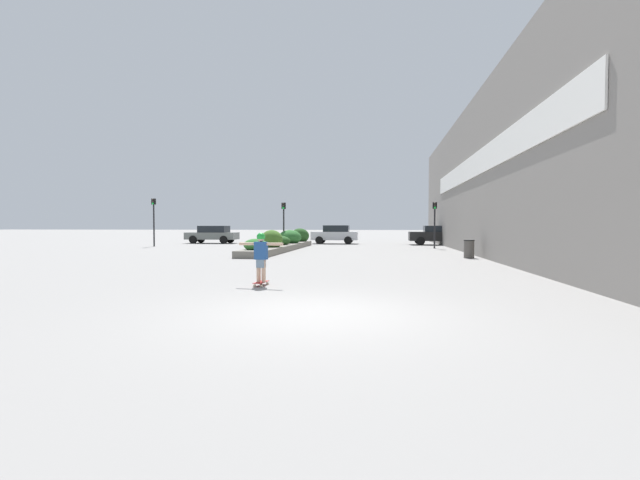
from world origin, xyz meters
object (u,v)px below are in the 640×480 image
skateboarder (261,252)px  car_leftmost (213,234)px  traffic_light_far_left (154,214)px  skateboard (261,283)px  traffic_light_right (435,217)px  car_center_right (335,234)px  traffic_light_left (284,217)px  trash_bin (469,249)px  car_center_left (438,235)px

skateboarder → car_leftmost: 28.05m
traffic_light_far_left → skateboard: bearing=-54.6°
traffic_light_right → skateboard: bearing=-109.4°
car_center_right → traffic_light_right: size_ratio=1.25×
traffic_light_left → car_leftmost: bearing=141.4°
traffic_light_right → traffic_light_left: bearing=-179.5°
car_leftmost → traffic_light_far_left: traffic_light_far_left is taller
car_leftmost → traffic_light_left: bearing=-128.6°
car_leftmost → traffic_light_far_left: bearing=161.2°
skateboard → car_leftmost: size_ratio=0.15×
car_center_right → car_leftmost: bearing=92.9°
skateboarder → trash_bin: (7.34, 10.57, -0.43)m
skateboarder → skateboard: bearing=-65.6°
trash_bin → traffic_light_left: 14.18m
car_center_right → traffic_light_left: 7.60m
skateboarder → traffic_light_right: (6.81, 19.32, 1.31)m
car_center_left → car_center_right: bearing=82.9°
car_center_right → car_center_left: bearing=-97.1°
car_center_left → car_center_right: size_ratio=1.14×
skateboard → car_center_right: size_ratio=0.17×
skateboarder → car_leftmost: (-11.64, 25.52, -0.06)m
car_leftmost → car_center_right: car_center_right is taller
trash_bin → skateboarder: bearing=-124.8°
car_leftmost → car_center_right: bearing=-87.1°
skateboarder → car_center_right: 26.08m
car_leftmost → trash_bin: bearing=-128.2°
traffic_light_right → skateboarder: bearing=-109.4°
car_leftmost → car_center_right: 10.91m
skateboarder → car_leftmost: car_leftmost is taller
skateboarder → traffic_light_far_left: 23.77m
car_leftmost → car_center_left: bearing=-91.5°
skateboard → car_center_left: car_center_left is taller
traffic_light_left → traffic_light_right: traffic_light_left is taller
traffic_light_right → traffic_light_far_left: (-20.57, 0.00, 0.26)m
car_center_right → skateboarder: bearing=-178.4°
car_leftmost → traffic_light_far_left: 6.75m
skateboard → trash_bin: bearing=61.2°
trash_bin → car_center_right: bearing=117.6°
trash_bin → traffic_light_far_left: size_ratio=0.24×
skateboard → traffic_light_right: traffic_light_right is taller
skateboard → traffic_light_left: (-3.75, 19.23, 2.14)m
trash_bin → traffic_light_left: bearing=142.0°
trash_bin → traffic_light_right: traffic_light_right is taller
skateboard → traffic_light_far_left: traffic_light_far_left is taller
skateboarder → traffic_light_left: size_ratio=0.40×
traffic_light_left → traffic_light_far_left: traffic_light_far_left is taller
skateboard → car_center_left: (7.77, 25.01, 0.76)m
skateboard → skateboarder: (-0.00, 0.00, 0.81)m
car_center_right → traffic_light_far_left: (-13.01, -6.75, 1.62)m
car_center_left → traffic_light_left: traffic_light_left is taller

